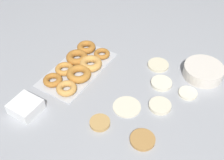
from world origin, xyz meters
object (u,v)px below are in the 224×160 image
pancake_3 (100,123)px  pancake_6 (188,93)px  pancake_5 (160,106)px  pancake_2 (127,106)px  donut_tray (79,66)px  batter_bowl (203,71)px  pancake_4 (158,65)px  pancake_0 (161,83)px  container_stack (26,107)px  pancake_1 (143,140)px

pancake_3 → pancake_6: 0.41m
pancake_5 → pancake_6: pancake_5 is taller
pancake_2 → donut_tray: 0.33m
pancake_6 → pancake_5: bearing=-29.1°
pancake_5 → batter_bowl: size_ratio=0.52×
pancake_2 → pancake_4: (-0.31, 0.00, 0.00)m
pancake_3 → batter_bowl: (-0.49, 0.25, 0.02)m
donut_tray → pancake_5: bearing=88.2°
pancake_0 → pancake_5: size_ratio=1.01×
pancake_6 → batter_bowl: bearing=174.5°
pancake_2 → container_stack: bearing=-55.9°
pancake_3 → pancake_6: bearing=144.8°
pancake_0 → pancake_2: bearing=-18.3°
donut_tray → pancake_3: bearing=50.5°
donut_tray → pancake_0: bearing=106.5°
pancake_1 → pancake_3: (0.02, -0.18, 0.00)m
pancake_1 → pancake_5: 0.19m
pancake_6 → container_stack: size_ratio=0.72×
donut_tray → pancake_2: bearing=74.5°
pancake_5 → batter_bowl: bearing=162.7°
pancake_1 → pancake_5: (-0.19, -0.01, 0.00)m
pancake_1 → pancake_5: size_ratio=1.02×
pancake_4 → pancake_5: (0.23, 0.12, 0.00)m
pancake_3 → batter_bowl: size_ratio=0.45×
pancake_3 → pancake_4: (-0.44, 0.05, -0.00)m
pancake_3 → pancake_6: size_ratio=1.00×
pancake_3 → pancake_1: bearing=96.1°
pancake_1 → pancake_3: pancake_3 is taller
pancake_0 → container_stack: (0.43, -0.41, 0.02)m
pancake_5 → pancake_2: bearing=-57.8°
container_stack → batter_bowl: bearing=137.0°
pancake_3 → container_stack: bearing=-71.2°
pancake_4 → container_stack: (0.54, -0.34, 0.02)m
pancake_1 → pancake_2: bearing=-130.7°
pancake_4 → donut_tray: bearing=-54.8°
pancake_3 → pancake_6: pancake_3 is taller
pancake_1 → pancake_2: 0.17m
batter_bowl → container_stack: 0.80m
pancake_6 → container_stack: (0.44, -0.53, 0.02)m
pancake_0 → pancake_3: 0.35m
pancake_2 → container_stack: container_stack is taller
pancake_3 → pancake_0: bearing=161.0°
pancake_0 → container_stack: 0.60m
pancake_2 → pancake_0: bearing=161.7°
pancake_0 → pancake_6: 0.12m
donut_tray → container_stack: container_stack is taller
pancake_1 → pancake_6: 0.32m
pancake_5 → pancake_6: bearing=150.9°
pancake_0 → batter_bowl: batter_bowl is taller
pancake_1 → batter_bowl: size_ratio=0.53×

